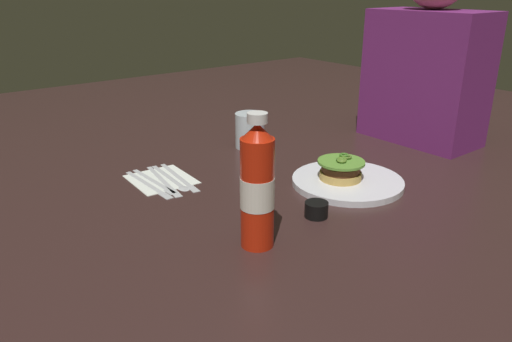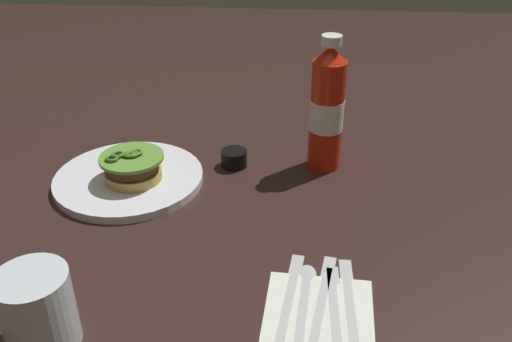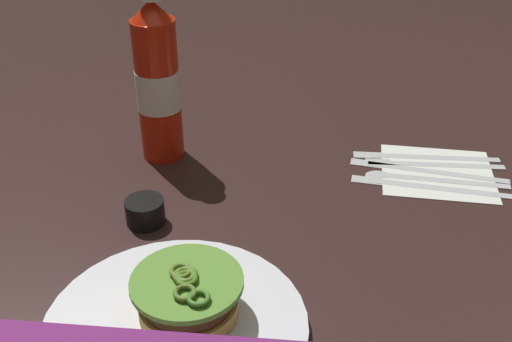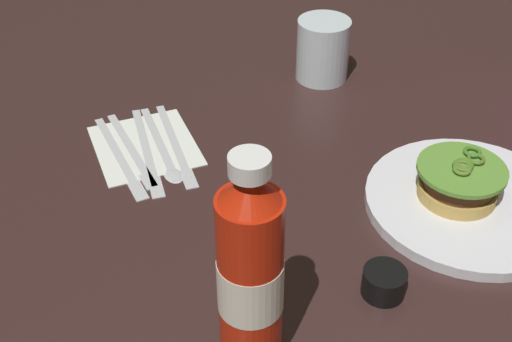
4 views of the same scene
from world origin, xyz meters
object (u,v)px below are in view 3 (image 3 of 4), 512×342
Objects in this scene: fork_utensil at (423,162)px; spoon_utensil at (417,176)px; burger_sandwich at (188,296)px; table_knife at (418,168)px; condiment_cup at (145,211)px; steak_knife at (420,184)px; dinner_plate at (176,328)px; butter_knife at (417,155)px; ketchup_bottle at (158,83)px; napkin at (437,172)px.

fork_utensil is 0.04m from spoon_utensil.
burger_sandwich is 0.51× the size of table_knife.
condiment_cup reaches higher than spoon_utensil.
fork_utensil is 0.92× the size of steak_knife.
condiment_cup is (0.09, -0.17, -0.02)m from burger_sandwich.
dinner_plate reaches higher than spoon_utensil.
spoon_utensil is at bearing 83.59° from butter_knife.
burger_sandwich is at bearing 51.03° from fork_utensil.
ketchup_bottle is (0.10, -0.34, 0.08)m from burger_sandwich.
dinner_plate is 2.37× the size of burger_sandwich.
dinner_plate is 0.46m from napkin.
table_knife is at bearing -129.41° from burger_sandwich.
napkin is 0.73× the size of butter_knife.
spoon_utensil is (-0.36, -0.14, -0.01)m from condiment_cup.
steak_knife is at bearing 86.59° from butter_knife.
butter_knife is 1.07× the size of fork_utensil.
steak_knife is (-0.28, -0.30, -0.00)m from dinner_plate.
table_knife reaches higher than napkin.
ketchup_bottle reaches higher than condiment_cup.
butter_knife and table_knife have the same top height.
butter_knife is 0.02m from fork_utensil.
ketchup_bottle is (0.09, -0.35, 0.11)m from dinner_plate.
condiment_cup is 0.22× the size of table_knife.
dinner_plate is 1.71× the size of napkin.
table_knife is (-0.36, -0.16, -0.01)m from condiment_cup.
burger_sandwich is 0.45× the size of ketchup_bottle.
ketchup_bottle is 1.16× the size of steak_knife.
fork_utensil is 0.06m from steak_knife.
ketchup_bottle is at bearing -75.39° from dinner_plate.
condiment_cup is 0.38m from steak_knife.
napkin is at bearing -132.44° from dinner_plate.
fork_utensil is (-0.28, -0.35, -0.03)m from burger_sandwich.
ketchup_bottle is at bearing -1.66° from table_knife.
ketchup_bottle is at bearing 0.81° from fork_utensil.
butter_knife is (-0.38, -0.03, -0.11)m from ketchup_bottle.
butter_knife is at bearing -126.86° from dinner_plate.
ketchup_bottle is 0.20m from condiment_cup.
condiment_cup is 0.39m from table_knife.
burger_sandwich is at bearing 53.31° from butter_knife.
ketchup_bottle is at bearing -8.27° from steak_knife.
fork_utensil reaches higher than napkin.
spoon_utensil is 0.02m from steak_knife.
burger_sandwich is at bearing 117.51° from condiment_cup.
steak_knife is (0.01, 0.06, 0.00)m from fork_utensil.
butter_knife is (0.02, -0.04, 0.00)m from napkin.
butter_knife is at bearing -126.69° from burger_sandwich.
burger_sandwich is 0.52× the size of steak_knife.
ketchup_bottle is 0.39m from steak_knife.
table_knife is at bearing -100.27° from spoon_utensil.
burger_sandwich reaches higher than napkin.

